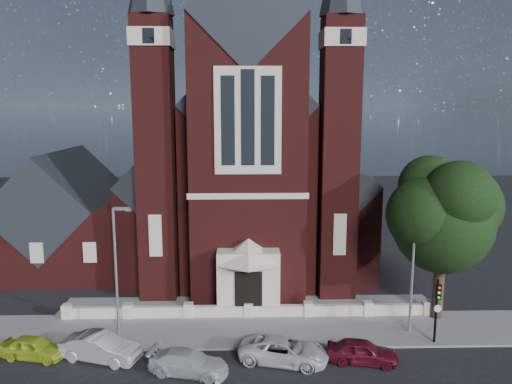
% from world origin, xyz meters
% --- Properties ---
extents(ground, '(120.00, 120.00, 0.00)m').
position_xyz_m(ground, '(0.00, 15.00, 0.00)').
color(ground, black).
rests_on(ground, ground).
extents(pavement_strip, '(60.00, 5.00, 0.12)m').
position_xyz_m(pavement_strip, '(0.00, 4.50, 0.00)').
color(pavement_strip, slate).
rests_on(pavement_strip, ground).
extents(forecourt_paving, '(26.00, 3.00, 0.14)m').
position_xyz_m(forecourt_paving, '(0.00, 8.50, 0.00)').
color(forecourt_paving, slate).
rests_on(forecourt_paving, ground).
extents(forecourt_wall, '(24.00, 0.40, 0.90)m').
position_xyz_m(forecourt_wall, '(0.00, 6.50, 0.00)').
color(forecourt_wall, '#BBAC94').
rests_on(forecourt_wall, ground).
extents(church, '(20.01, 34.90, 29.20)m').
position_xyz_m(church, '(-0.00, 22.94, 8.19)').
color(church, '#491513').
rests_on(church, ground).
extents(parish_hall, '(12.00, 12.20, 10.24)m').
position_xyz_m(parish_hall, '(-16.00, 18.00, 4.01)').
color(parish_hall, '#491513').
rests_on(parish_hall, ground).
extents(street_tree, '(6.40, 6.60, 10.70)m').
position_xyz_m(street_tree, '(12.60, 5.71, 6.96)').
color(street_tree, black).
rests_on(street_tree, ground).
extents(street_lamp_left, '(1.16, 0.22, 8.09)m').
position_xyz_m(street_lamp_left, '(-7.91, 4.00, 4.60)').
color(street_lamp_left, gray).
rests_on(street_lamp_left, ground).
extents(street_lamp_right, '(1.16, 0.22, 8.09)m').
position_xyz_m(street_lamp_right, '(10.09, 4.00, 4.60)').
color(street_lamp_right, gray).
rests_on(street_lamp_right, ground).
extents(traffic_signal, '(0.28, 0.42, 4.00)m').
position_xyz_m(traffic_signal, '(11.00, 2.43, 2.58)').
color(traffic_signal, black).
rests_on(traffic_signal, ground).
extents(car_lime_van, '(3.89, 2.18, 1.25)m').
position_xyz_m(car_lime_van, '(-12.08, 1.38, 0.62)').
color(car_lime_van, '#B2C527').
rests_on(car_lime_van, ground).
extents(car_silver_a, '(4.75, 2.79, 1.48)m').
position_xyz_m(car_silver_a, '(-8.28, 1.06, 0.74)').
color(car_silver_a, '#98999F').
rests_on(car_silver_a, ground).
extents(car_silver_b, '(4.58, 2.76, 1.24)m').
position_xyz_m(car_silver_b, '(-3.24, -0.51, 0.62)').
color(car_silver_b, silver).
rests_on(car_silver_b, ground).
extents(car_white_suv, '(5.34, 3.43, 1.37)m').
position_xyz_m(car_white_suv, '(1.89, 0.58, 0.68)').
color(car_white_suv, silver).
rests_on(car_white_suv, ground).
extents(car_dark_red, '(4.12, 2.30, 1.32)m').
position_xyz_m(car_dark_red, '(6.18, 0.40, 0.66)').
color(car_dark_red, '#5B0F1F').
rests_on(car_dark_red, ground).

